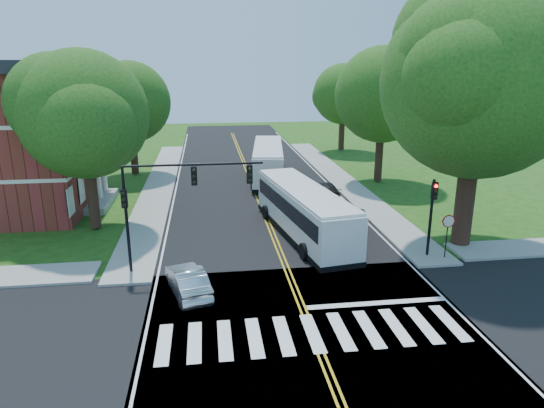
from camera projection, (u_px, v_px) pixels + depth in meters
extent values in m
plane|color=#1B4812|center=(310.00, 327.00, 20.39)|extent=(140.00, 140.00, 0.00)
cube|color=black|center=(261.00, 205.00, 37.48)|extent=(14.00, 96.00, 0.01)
cube|color=black|center=(310.00, 327.00, 20.39)|extent=(60.00, 12.00, 0.01)
cube|color=gold|center=(256.00, 192.00, 41.28)|extent=(0.36, 70.00, 0.01)
cube|color=silver|center=(175.00, 195.00, 40.39)|extent=(0.12, 70.00, 0.01)
cube|color=silver|center=(333.00, 189.00, 42.17)|extent=(0.12, 70.00, 0.01)
cube|color=silver|center=(313.00, 333.00, 19.91)|extent=(12.60, 3.00, 0.01)
cube|color=silver|center=(377.00, 303.00, 22.37)|extent=(6.60, 0.40, 0.01)
cube|color=gray|center=(159.00, 186.00, 43.03)|extent=(2.60, 40.00, 0.15)
cube|color=gray|center=(341.00, 180.00, 45.19)|extent=(2.60, 40.00, 0.15)
cylinder|color=#321C14|center=(465.00, 195.00, 28.53)|extent=(1.10, 1.10, 6.00)
sphere|color=#3E7121|center=(479.00, 81.00, 26.67)|extent=(10.80, 10.80, 10.80)
cylinder|color=#321C14|center=(92.00, 192.00, 31.46)|extent=(0.70, 0.70, 4.80)
sphere|color=#3E7121|center=(84.00, 114.00, 30.04)|extent=(8.00, 8.00, 8.00)
cylinder|color=#321C14|center=(134.00, 151.00, 46.78)|extent=(0.70, 0.70, 4.40)
sphere|color=#3E7121|center=(130.00, 102.00, 45.45)|extent=(7.60, 7.60, 7.60)
cylinder|color=#321C14|center=(379.00, 154.00, 43.93)|extent=(0.70, 0.70, 5.00)
sphere|color=#3E7121|center=(383.00, 95.00, 42.44)|extent=(8.40, 8.40, 8.40)
cylinder|color=#321C14|center=(342.00, 132.00, 59.34)|extent=(0.70, 0.70, 4.40)
sphere|color=#3E7121|center=(343.00, 94.00, 58.04)|extent=(7.20, 7.20, 7.20)
cube|color=silver|center=(95.00, 148.00, 36.51)|extent=(1.40, 6.00, 0.45)
cube|color=gray|center=(100.00, 201.00, 37.70)|extent=(1.80, 6.00, 0.50)
cylinder|color=silver|center=(91.00, 185.00, 35.08)|extent=(0.50, 0.50, 4.20)
cylinder|color=silver|center=(98.00, 178.00, 37.17)|extent=(0.50, 0.50, 4.20)
cylinder|color=silver|center=(103.00, 172.00, 39.26)|extent=(0.50, 0.50, 4.20)
cylinder|color=black|center=(128.00, 230.00, 24.80)|extent=(0.16, 0.16, 4.60)
cube|color=black|center=(124.00, 199.00, 24.17)|extent=(0.30, 0.22, 0.95)
sphere|color=black|center=(123.00, 193.00, 23.95)|extent=(0.18, 0.18, 0.18)
cylinder|color=black|center=(194.00, 165.00, 24.31)|extent=(7.00, 0.12, 0.12)
cube|color=black|center=(194.00, 176.00, 24.33)|extent=(0.30, 0.22, 0.95)
cube|color=black|center=(250.00, 174.00, 24.69)|extent=(0.30, 0.22, 0.95)
cylinder|color=black|center=(431.00, 218.00, 26.96)|extent=(0.16, 0.16, 4.40)
cube|color=black|center=(435.00, 191.00, 26.37)|extent=(0.30, 0.22, 0.95)
sphere|color=#FF0A05|center=(436.00, 186.00, 26.15)|extent=(0.18, 0.18, 0.18)
cylinder|color=black|center=(446.00, 239.00, 26.91)|extent=(0.06, 0.06, 2.20)
cylinder|color=#A50A07|center=(449.00, 221.00, 26.58)|extent=(0.76, 0.04, 0.76)
cube|color=silver|center=(304.00, 212.00, 30.53)|extent=(4.46, 12.25, 2.79)
cube|color=black|center=(304.00, 204.00, 30.39)|extent=(4.40, 11.43, 0.96)
cube|color=black|center=(275.00, 184.00, 35.97)|extent=(2.47, 0.49, 1.63)
cube|color=orange|center=(275.00, 172.00, 35.71)|extent=(1.72, 0.37, 0.33)
cube|color=black|center=(303.00, 231.00, 30.89)|extent=(4.52, 12.35, 0.30)
cube|color=silver|center=(304.00, 190.00, 30.12)|extent=(4.35, 11.88, 0.22)
cylinder|color=black|center=(301.00, 209.00, 34.84)|extent=(0.48, 1.01, 0.98)
cylinder|color=black|center=(266.00, 212.00, 34.11)|extent=(0.48, 1.01, 0.98)
cylinder|color=black|center=(347.00, 246.00, 27.86)|extent=(0.48, 1.01, 0.98)
cylinder|color=black|center=(304.00, 251.00, 27.12)|extent=(0.48, 1.01, 0.98)
cube|color=silver|center=(268.00, 162.00, 45.52)|extent=(4.20, 12.37, 2.83)
cube|color=black|center=(268.00, 156.00, 45.37)|extent=(4.15, 11.53, 0.98)
cube|color=black|center=(268.00, 147.00, 51.28)|extent=(2.51, 0.43, 1.64)
cube|color=orange|center=(268.00, 138.00, 51.01)|extent=(1.74, 0.33, 0.33)
cube|color=black|center=(268.00, 175.00, 45.88)|extent=(4.26, 12.47, 0.31)
cube|color=silver|center=(268.00, 146.00, 45.10)|extent=(4.10, 12.00, 0.23)
cylinder|color=black|center=(281.00, 164.00, 49.68)|extent=(0.46, 1.02, 0.99)
cylinder|color=black|center=(255.00, 165.00, 49.67)|extent=(0.46, 1.02, 0.99)
cylinder|color=black|center=(283.00, 183.00, 42.29)|extent=(0.46, 1.02, 0.99)
cylinder|color=black|center=(253.00, 183.00, 42.28)|extent=(0.46, 1.02, 0.99)
imported|color=silver|center=(188.00, 281.00, 23.06)|extent=(2.45, 4.35, 1.36)
imported|color=silver|center=(348.00, 218.00, 32.26)|extent=(3.74, 5.37, 1.36)
imported|color=black|center=(325.00, 190.00, 39.49)|extent=(1.82, 4.33, 1.25)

